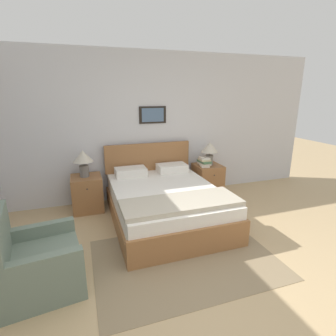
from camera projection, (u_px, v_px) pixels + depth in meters
ground_plane at (210, 300)px, 2.49m from camera, size 16.00×16.00×0.00m
wall_back at (140, 127)px, 4.68m from camera, size 7.01×0.09×2.60m
area_rug_main at (185, 259)px, 3.10m from camera, size 2.10×1.49×0.01m
bed at (165, 202)px, 4.00m from camera, size 1.56×2.06×1.03m
armchair at (36, 264)px, 2.57m from camera, size 0.83×0.83×0.87m
nightstand_near_window at (87, 193)px, 4.35m from camera, size 0.48×0.52×0.58m
nightstand_by_door at (207, 179)px, 5.04m from camera, size 0.48×0.52×0.58m
table_lamp_near_window at (83, 159)px, 4.19m from camera, size 0.31×0.31×0.43m
table_lamp_by_door at (210, 149)px, 4.88m from camera, size 0.31×0.31×0.43m
book_thick_bottom at (204, 165)px, 4.87m from camera, size 0.19×0.27×0.03m
book_hardcover_middle at (204, 163)px, 4.86m from camera, size 0.18×0.25×0.04m
book_novel_upper at (204, 161)px, 4.85m from camera, size 0.18×0.29×0.04m
book_slim_near_top at (204, 160)px, 4.84m from camera, size 0.19×0.22×0.03m
book_paperback_top at (204, 158)px, 4.83m from camera, size 0.18×0.24×0.03m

